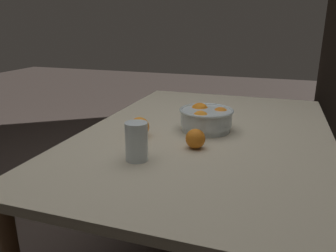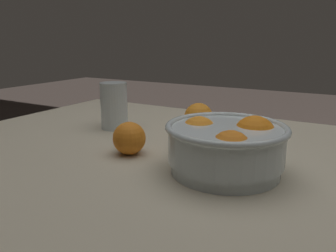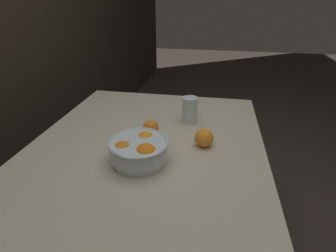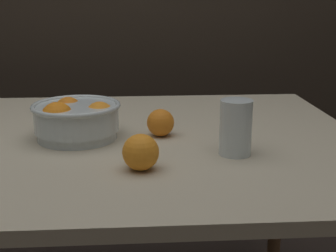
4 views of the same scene
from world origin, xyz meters
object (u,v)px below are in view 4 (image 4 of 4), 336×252
at_px(juice_glass, 236,131).
at_px(orange_loose_front, 160,122).
at_px(fruit_bowl, 76,119).
at_px(orange_loose_near_bowl, 141,152).

xyz_separation_m(juice_glass, orange_loose_front, (-0.16, 0.16, -0.02)).
bearing_deg(fruit_bowl, orange_loose_front, 2.84).
height_order(fruit_bowl, orange_loose_front, fruit_bowl).
bearing_deg(juice_glass, orange_loose_front, 135.89).
bearing_deg(orange_loose_near_bowl, orange_loose_front, 77.46).
bearing_deg(orange_loose_front, juice_glass, -44.11).
height_order(fruit_bowl, juice_glass, juice_glass).
distance_m(fruit_bowl, orange_loose_near_bowl, 0.28).
distance_m(fruit_bowl, orange_loose_front, 0.22).
bearing_deg(juice_glass, orange_loose_near_bowl, -158.86).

